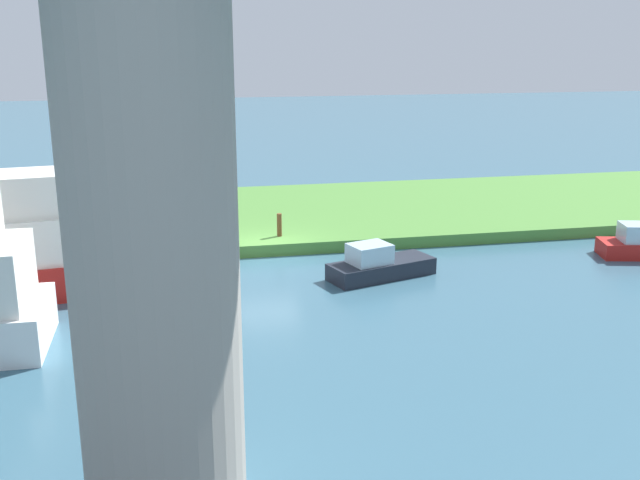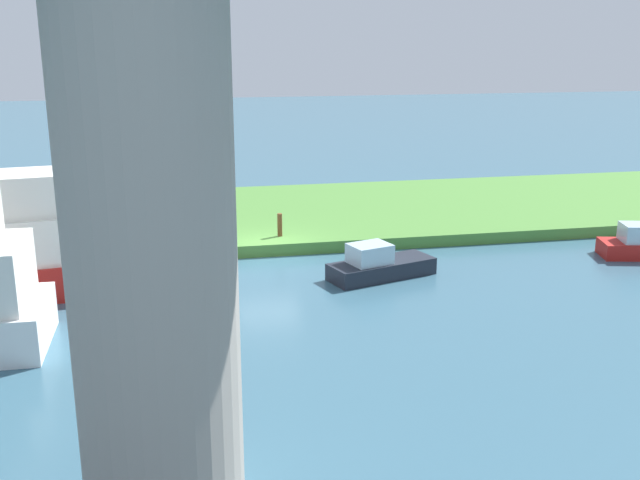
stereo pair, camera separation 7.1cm
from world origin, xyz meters
name	(u,v)px [view 1 (the left image)]	position (x,y,z in m)	size (l,w,h in m)	color
ground_plane	(267,257)	(0.00, 0.00, 0.00)	(160.00, 160.00, 0.00)	#386075
grassy_bank	(250,217)	(0.00, -6.00, 0.25)	(80.00, 12.00, 0.50)	#4C8438
bridge_pylon	(152,231)	(4.04, 15.63, 5.32)	(2.96, 2.96, 10.65)	#9E998E
person_on_bank	(193,213)	(2.76, -3.23, 1.20)	(0.48, 0.48, 1.39)	#2D334C
mooring_post	(279,225)	(-0.70, -1.28, 0.98)	(0.20, 0.20, 0.96)	brown
houseboat_blue	(43,244)	(8.00, 2.50, 1.70)	(9.27, 4.10, 4.58)	red
motorboat_white	(378,265)	(-3.62, 3.39, 0.47)	(4.20, 2.54, 1.32)	#1E232D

